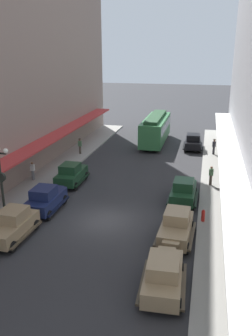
# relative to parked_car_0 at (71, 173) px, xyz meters

# --- Properties ---
(ground_plane) EXTENTS (200.00, 200.00, 0.00)m
(ground_plane) POSITION_rel_parked_car_0_xyz_m (4.80, -6.03, -0.94)
(ground_plane) COLOR #2D2D30
(sidewalk_left) EXTENTS (3.00, 60.00, 0.15)m
(sidewalk_left) POSITION_rel_parked_car_0_xyz_m (-2.70, -6.03, -0.87)
(sidewalk_left) COLOR #99968E
(sidewalk_left) RESTS_ON ground
(sidewalk_right) EXTENTS (3.00, 60.00, 0.15)m
(sidewalk_right) POSITION_rel_parked_car_0_xyz_m (12.30, -6.03, -0.87)
(sidewalk_right) COLOR #99968E
(sidewalk_right) RESTS_ON ground
(parked_car_0) EXTENTS (2.18, 4.27, 1.84)m
(parked_car_0) POSITION_rel_parked_car_0_xyz_m (0.00, 0.00, 0.00)
(parked_car_0) COLOR #193D23
(parked_car_0) RESTS_ON ground
(parked_car_1) EXTENTS (2.20, 4.28, 1.84)m
(parked_car_1) POSITION_rel_parked_car_0_xyz_m (9.61, -1.70, 0.00)
(parked_car_1) COLOR #193D23
(parked_car_1) RESTS_ON ground
(parked_car_2) EXTENTS (2.26, 4.30, 1.84)m
(parked_car_2) POSITION_rel_parked_car_0_xyz_m (9.58, 13.51, 0.00)
(parked_car_2) COLOR black
(parked_car_2) RESTS_ON ground
(parked_car_3) EXTENTS (2.15, 4.26, 1.84)m
(parked_car_3) POSITION_rel_parked_car_0_xyz_m (0.17, -5.43, 0.00)
(parked_car_3) COLOR #19234C
(parked_car_3) RESTS_ON ground
(parked_car_4) EXTENTS (2.23, 4.29, 1.84)m
(parked_car_4) POSITION_rel_parked_car_0_xyz_m (-0.10, -9.53, 0.00)
(parked_car_4) COLOR #997F5B
(parked_car_4) RESTS_ON ground
(parked_car_5) EXTENTS (2.28, 4.31, 1.84)m
(parked_car_5) POSITION_rel_parked_car_0_xyz_m (9.45, -12.46, 0.00)
(parked_car_5) COLOR #997F5B
(parked_car_5) RESTS_ON ground
(parked_car_6) EXTENTS (2.30, 4.32, 1.84)m
(parked_car_6) POSITION_rel_parked_car_0_xyz_m (9.59, -7.48, 0.00)
(parked_car_6) COLOR #997F5B
(parked_car_6) RESTS_ON ground
(streetcar) EXTENTS (2.53, 9.60, 3.46)m
(streetcar) POSITION_rel_parked_car_0_xyz_m (4.96, 15.27, 0.96)
(streetcar) COLOR #33723F
(streetcar) RESTS_ON ground
(lamp_post_with_clock) EXTENTS (1.42, 0.44, 5.16)m
(lamp_post_with_clock) POSITION_rel_parked_car_0_xyz_m (-1.60, -7.82, 2.04)
(lamp_post_with_clock) COLOR black
(lamp_post_with_clock) RESTS_ON sidewalk_left
(fire_hydrant) EXTENTS (0.24, 0.24, 0.82)m
(fire_hydrant) POSITION_rel_parked_car_0_xyz_m (11.15, -4.89, -0.38)
(fire_hydrant) COLOR #B21E19
(fire_hydrant) RESTS_ON sidewalk_right
(pedestrian_1) EXTENTS (0.36, 0.24, 1.64)m
(pedestrian_1) POSITION_rel_parked_car_0_xyz_m (-3.48, -0.19, 0.05)
(pedestrian_1) COLOR slate
(pedestrian_1) RESTS_ON sidewalk_left
(pedestrian_2) EXTENTS (0.36, 0.28, 1.67)m
(pedestrian_2) POSITION_rel_parked_car_0_xyz_m (11.90, 11.48, 0.07)
(pedestrian_2) COLOR #2D2D33
(pedestrian_2) RESTS_ON sidewalk_right
(pedestrian_3) EXTENTS (0.36, 0.28, 1.67)m
(pedestrian_3) POSITION_rel_parked_car_0_xyz_m (-2.29, 8.47, 0.07)
(pedestrian_3) COLOR #4C4238
(pedestrian_3) RESTS_ON sidewalk_left
(pedestrian_4) EXTENTS (0.36, 0.24, 1.64)m
(pedestrian_4) POSITION_rel_parked_car_0_xyz_m (11.61, 2.01, 0.05)
(pedestrian_4) COLOR #4C4238
(pedestrian_4) RESTS_ON sidewalk_right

